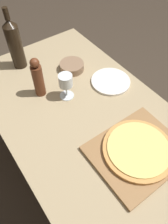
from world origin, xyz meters
name	(u,v)px	position (x,y,z in m)	size (l,w,h in m)	color
ground_plane	(85,174)	(0.00, 0.00, 0.00)	(12.00, 12.00, 0.00)	#382D23
dining_table	(86,126)	(0.00, 0.00, 0.65)	(0.79, 1.40, 0.75)	#9E8966
cutting_board	(137,152)	(0.06, -0.31, 0.76)	(0.39, 0.33, 0.02)	olive
pizza	(138,149)	(0.06, -0.31, 0.78)	(0.31, 0.31, 0.02)	#C68947
wine_bottle	(15,44)	(-0.10, 0.54, 0.90)	(0.08, 0.08, 0.35)	black
pepper_mill	(38,78)	(-0.11, 0.26, 0.86)	(0.06, 0.06, 0.23)	#5B2D19
wine_glass	(66,82)	(-0.01, 0.16, 0.85)	(0.08, 0.08, 0.14)	silver
small_bowl	(72,66)	(0.13, 0.32, 0.77)	(0.14, 0.14, 0.04)	#84664C
dinner_plate	(111,81)	(0.25, 0.10, 0.76)	(0.22, 0.22, 0.01)	silver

